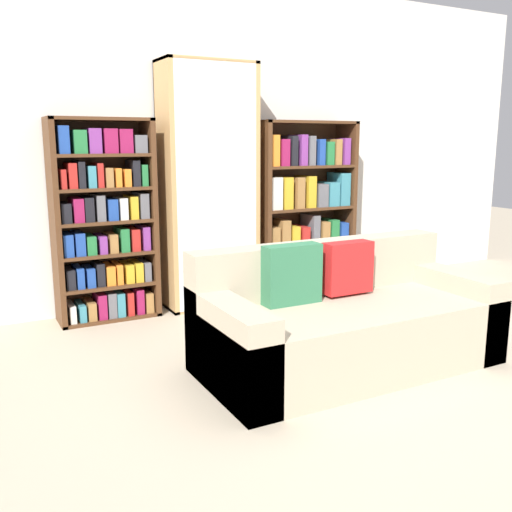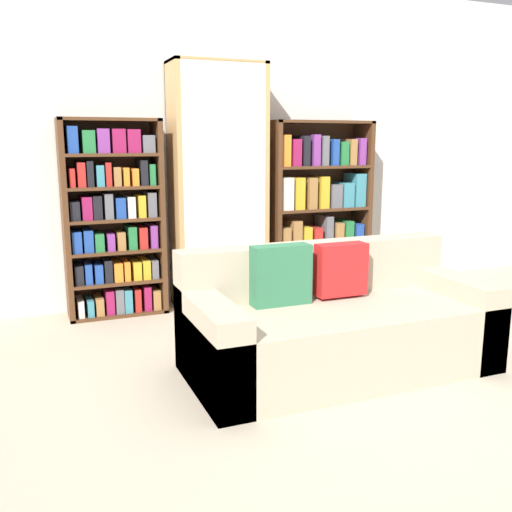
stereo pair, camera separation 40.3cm
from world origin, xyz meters
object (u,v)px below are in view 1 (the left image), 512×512
Objects in this scene: display_cabinet at (208,188)px; bookshelf_right at (304,211)px; bookshelf_left at (104,222)px; couch at (345,322)px; wine_bottle at (328,305)px.

display_cabinet is 0.98m from bookshelf_right.
bookshelf_right is (1.81, 0.00, -0.02)m from bookshelf_left.
couch is 1.18× the size of bookshelf_right.
couch is 4.80× the size of wine_bottle.
bookshelf_right reaches higher than wine_bottle.
bookshelf_right is (0.95, 0.02, -0.24)m from display_cabinet.
display_cabinet is at bearing -1.01° from bookshelf_left.
bookshelf_left reaches higher than wine_bottle.
bookshelf_right is at bearing 68.04° from wine_bottle.
bookshelf_left is at bearing 178.99° from display_cabinet.
bookshelf_left is 1.81m from bookshelf_right.
bookshelf_right is 1.19m from wine_bottle.
couch is 0.78m from wine_bottle.
couch is at bearing -82.87° from display_cabinet.
wine_bottle is at bearing -59.13° from display_cabinet.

